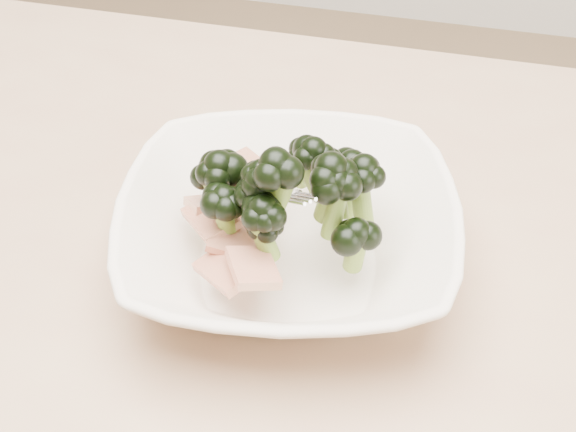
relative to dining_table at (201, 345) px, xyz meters
name	(u,v)px	position (x,y,z in m)	size (l,w,h in m)	color
dining_table	(201,345)	(0.00, 0.00, 0.00)	(1.20, 0.80, 0.75)	tan
broccoli_dish	(288,226)	(0.07, 0.02, 0.14)	(0.31, 0.31, 0.13)	silver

